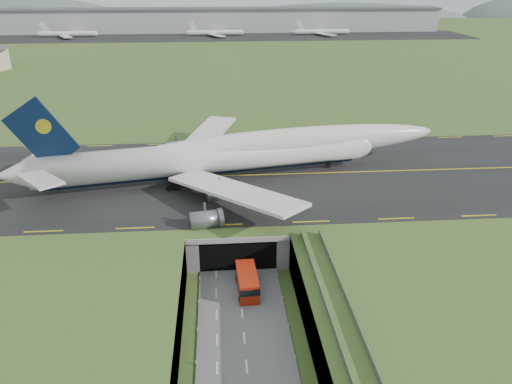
{
  "coord_description": "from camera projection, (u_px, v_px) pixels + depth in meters",
  "views": [
    {
      "loc": [
        -2.49,
        -58.64,
        42.82
      ],
      "look_at": [
        3.71,
        20.0,
        8.18
      ],
      "focal_mm": 35.0,
      "sensor_mm": 36.0,
      "label": 1
    }
  ],
  "objects": [
    {
      "name": "ground",
      "position": [
        241.0,
        302.0,
        70.92
      ],
      "size": [
        900.0,
        900.0,
        0.0
      ],
      "primitive_type": "plane",
      "color": "#436327",
      "rests_on": "ground"
    },
    {
      "name": "airfield_deck",
      "position": [
        241.0,
        284.0,
        69.71
      ],
      "size": [
        800.0,
        800.0,
        6.0
      ],
      "primitive_type": "cube",
      "color": "gray",
      "rests_on": "ground"
    },
    {
      "name": "trench_road",
      "position": [
        244.0,
        336.0,
        64.04
      ],
      "size": [
        12.0,
        75.0,
        0.2
      ],
      "primitive_type": "cube",
      "color": "slate",
      "rests_on": "ground"
    },
    {
      "name": "taxiway",
      "position": [
        232.0,
        176.0,
        98.59
      ],
      "size": [
        800.0,
        44.0,
        0.18
      ],
      "primitive_type": "cube",
      "color": "black",
      "rests_on": "airfield_deck"
    },
    {
      "name": "tunnel_portal",
      "position": [
        236.0,
        226.0,
        84.84
      ],
      "size": [
        17.0,
        22.3,
        6.0
      ],
      "color": "gray",
      "rests_on": "ground"
    },
    {
      "name": "guideway",
      "position": [
        355.0,
        364.0,
        52.13
      ],
      "size": [
        3.0,
        53.0,
        7.05
      ],
      "color": "#A8A8A3",
      "rests_on": "ground"
    },
    {
      "name": "jumbo_jet",
      "position": [
        237.0,
        154.0,
        95.93
      ],
      "size": [
        85.24,
        55.73,
        18.77
      ],
      "rotation": [
        0.0,
        0.0,
        0.19
      ],
      "color": "silver",
      "rests_on": "ground"
    },
    {
      "name": "shuttle_tram",
      "position": [
        247.0,
        282.0,
        72.53
      ],
      "size": [
        3.22,
        7.75,
        3.11
      ],
      "rotation": [
        0.0,
        0.0,
        0.05
      ],
      "color": "#AA200B",
      "rests_on": "ground"
    },
    {
      "name": "cargo_terminal",
      "position": [
        218.0,
        20.0,
        338.59
      ],
      "size": [
        320.0,
        67.0,
        15.6
      ],
      "color": "#B2B2B2",
      "rests_on": "ground"
    },
    {
      "name": "distant_hills",
      "position": [
        286.0,
        28.0,
        469.65
      ],
      "size": [
        700.0,
        91.0,
        60.0
      ],
      "color": "slate",
      "rests_on": "ground"
    }
  ]
}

